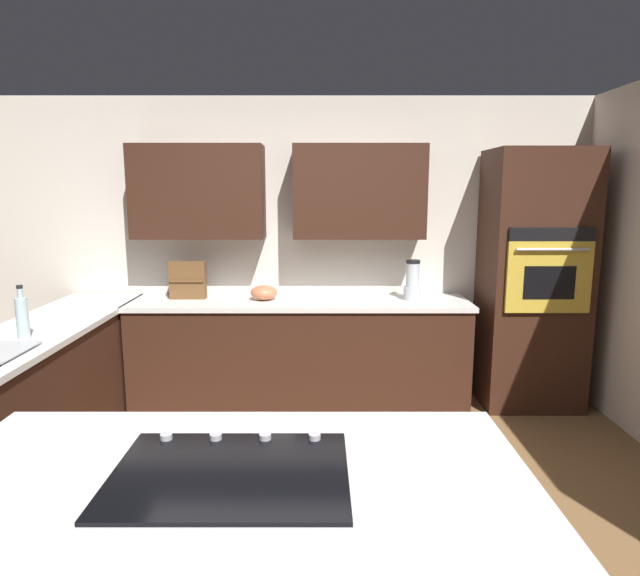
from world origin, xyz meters
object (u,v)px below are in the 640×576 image
object	(u,v)px
wall_oven	(533,280)
dish_soap_bottle	(22,317)
blender	(412,283)
mixing_bowl	(264,293)
spice_rack	(188,280)
cooktop	(231,472)

from	to	relation	value
wall_oven	dish_soap_bottle	bearing A→B (deg)	18.34
blender	dish_soap_bottle	world-z (taller)	blender
mixing_bowl	blender	bearing A→B (deg)	-180.00
spice_rack	dish_soap_bottle	size ratio (longest dim) A/B	0.94
cooktop	blender	size ratio (longest dim) A/B	2.25
dish_soap_bottle	cooktop	bearing A→B (deg)	133.08
spice_rack	mixing_bowl	bearing A→B (deg)	174.96
spice_rack	dish_soap_bottle	bearing A→B (deg)	60.72
blender	dish_soap_bottle	bearing A→B (deg)	25.09
mixing_bowl	dish_soap_bottle	size ratio (longest dim) A/B	0.67
mixing_bowl	dish_soap_bottle	bearing A→B (deg)	41.84
wall_oven	dish_soap_bottle	size ratio (longest dim) A/B	6.36
wall_oven	dish_soap_bottle	xyz separation A→B (m)	(3.62, 1.20, -0.03)
cooktop	dish_soap_bottle	size ratio (longest dim) A/B	2.26
blender	mixing_bowl	world-z (taller)	blender
mixing_bowl	spice_rack	world-z (taller)	spice_rack
wall_oven	blender	size ratio (longest dim) A/B	6.34
cooktop	dish_soap_bottle	world-z (taller)	dish_soap_bottle
blender	dish_soap_bottle	distance (m)	2.89
cooktop	spice_rack	world-z (taller)	spice_rack
wall_oven	cooktop	xyz separation A→B (m)	(2.07, 2.86, -0.16)
blender	spice_rack	bearing A→B (deg)	-1.73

